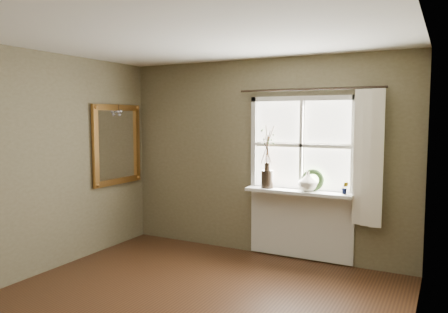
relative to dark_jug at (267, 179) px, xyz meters
name	(u,v)px	position (x,y,z in m)	size (l,w,h in m)	color
ceiling	(161,27)	(-0.13, -2.12, 1.57)	(4.50, 4.50, 0.00)	silver
wall_back	(263,157)	(-0.13, 0.18, 0.27)	(4.00, 0.10, 2.60)	brown
wall_left	(9,166)	(-2.18, -2.12, 0.27)	(0.10, 4.50, 2.60)	brown
wall_right	(418,199)	(1.92, -2.12, 0.27)	(0.10, 4.50, 2.60)	brown
window_frame	(301,145)	(0.42, 0.11, 0.45)	(1.36, 0.06, 1.24)	silver
window_sill	(298,192)	(0.42, 0.00, -0.13)	(1.36, 0.26, 0.04)	silver
window_apron	(300,224)	(0.42, 0.11, -0.57)	(1.36, 0.04, 0.88)	silver
dark_jug	(267,179)	(0.00, 0.00, 0.00)	(0.16, 0.16, 0.23)	black
cream_vase	(308,181)	(0.54, 0.00, 0.01)	(0.23, 0.23, 0.24)	silver
wreath	(313,183)	(0.59, 0.04, -0.01)	(0.28, 0.28, 0.07)	#29411D
potted_plant_left	(270,182)	(0.04, 0.00, -0.04)	(0.08, 0.06, 0.16)	#29411D
potted_plant_right	(345,188)	(1.00, 0.00, -0.04)	(0.08, 0.07, 0.15)	#29411D
curtain	(369,158)	(1.26, 0.01, 0.33)	(0.36, 0.12, 1.59)	beige
curtain_rod	(309,89)	(0.52, 0.05, 1.15)	(0.03, 0.03, 1.84)	black
gilt_mirror	(117,144)	(-2.10, -0.47, 0.42)	(0.10, 0.94, 1.12)	white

